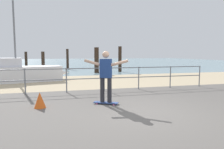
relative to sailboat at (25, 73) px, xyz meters
The scene contains 13 objects.
ground_plane 9.65m from the sailboat, 64.37° to the right, with size 24.00×10.00×0.04m, color #605B56.
beach_strip 4.26m from the sailboat, ahead, with size 24.00×6.00×0.04m, color tan.
sea_surface 27.63m from the sailboat, 81.32° to the left, with size 72.00×50.00×0.04m, color #75939E.
railing_fence 5.09m from the sailboat, 53.55° to the right, with size 11.36×0.05×1.05m.
sailboat is the anchor object (origin of this frame).
skateboard 7.29m from the sailboat, 62.47° to the right, with size 0.80×0.56×0.08m.
skateboarder 7.30m from the sailboat, 62.47° to the right, with size 1.31×0.77×1.65m.
groyne_post_0 11.97m from the sailboat, 97.59° to the left, with size 0.29×0.29×1.85m, color #332319.
groyne_post_1 5.93m from the sailboat, 83.92° to the left, with size 0.28×0.28×1.82m, color #332319.
groyne_post_2 9.58m from the sailboat, 72.77° to the left, with size 0.25×0.25×2.12m, color #332319.
groyne_post_3 6.71m from the sailboat, 41.07° to the left, with size 0.38×0.38×2.16m, color #332319.
groyne_post_4 8.75m from the sailboat, 33.85° to the left, with size 0.30×0.30×2.28m, color #332319.
traffic_cone 6.54m from the sailboat, 78.20° to the right, with size 0.36×0.36×0.50m, color #E55919.
Camera 1 is at (-2.26, -5.15, 1.66)m, focal length 33.06 mm.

